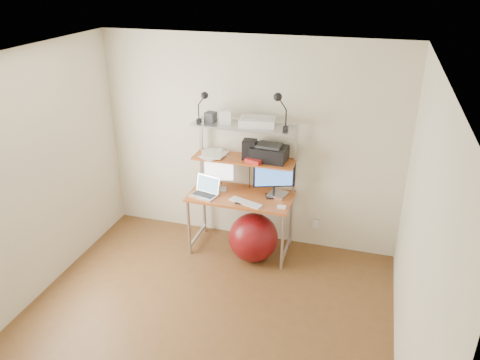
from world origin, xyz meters
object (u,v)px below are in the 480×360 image
at_px(monitor_silver, 219,172).
at_px(exercise_ball, 253,238).
at_px(laptop, 206,191).
at_px(printer, 269,153).
at_px(monitor_black, 274,177).

relative_size(monitor_silver, exercise_ball, 0.72).
bearing_deg(monitor_silver, laptop, -136.89).
relative_size(monitor_silver, printer, 0.99).
height_order(laptop, printer, printer).
bearing_deg(monitor_silver, printer, -6.41).
bearing_deg(monitor_black, exercise_ball, -145.67).
xyz_separation_m(monitor_silver, printer, (0.57, 0.08, 0.28)).
bearing_deg(printer, monitor_black, -36.66).
distance_m(laptop, printer, 0.85).
relative_size(monitor_black, laptop, 1.34).
bearing_deg(laptop, monitor_silver, 71.74).
bearing_deg(exercise_ball, monitor_silver, 154.69).
height_order(laptop, exercise_ball, laptop).
distance_m(monitor_silver, laptop, 0.26).
distance_m(monitor_silver, printer, 0.64).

